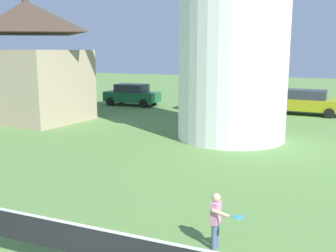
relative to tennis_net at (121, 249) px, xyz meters
The scene contains 6 objects.
tennis_net is the anchor object (origin of this frame).
player_far 2.20m from the tennis_net, 60.00° to the left, with size 0.69×0.53×1.16m.
parked_car_green 22.92m from the tennis_net, 117.69° to the left, with size 3.99×1.88×1.56m.
parked_car_blue 20.84m from the tennis_net, 102.80° to the left, with size 3.88×1.98×1.56m.
parked_car_mustard 20.71m from the tennis_net, 85.91° to the left, with size 4.38×2.03×1.56m.
chapel 18.16m from the tennis_net, 136.30° to the left, with size 6.75×5.25×7.60m.
Camera 1 is at (3.49, -3.14, 3.90)m, focal length 41.88 mm.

